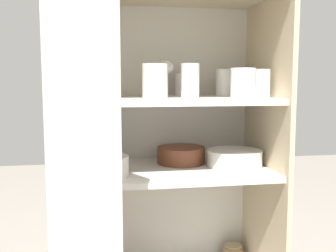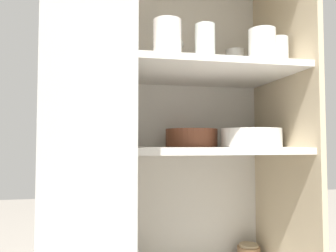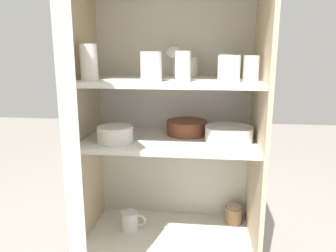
# 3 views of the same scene
# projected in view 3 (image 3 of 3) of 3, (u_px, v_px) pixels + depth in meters

# --- Properties ---
(cupboard_back_panel) EXTENTS (0.78, 0.02, 1.38)m
(cupboard_back_panel) POSITION_uv_depth(u_px,v_px,m) (174.00, 142.00, 1.66)
(cupboard_back_panel) COLOR silver
(cupboard_back_panel) RESTS_ON ground_plane
(cupboard_side_left) EXTENTS (0.02, 0.43, 1.38)m
(cupboard_side_left) POSITION_uv_depth(u_px,v_px,m) (86.00, 151.00, 1.50)
(cupboard_side_left) COLOR #CCB793
(cupboard_side_left) RESTS_ON ground_plane
(cupboard_side_right) EXTENTS (0.02, 0.43, 1.38)m
(cupboard_side_right) POSITION_uv_depth(u_px,v_px,m) (257.00, 157.00, 1.42)
(cupboard_side_right) COLOR #CCB793
(cupboard_side_right) RESTS_ON ground_plane
(shelf_board_lower) EXTENTS (0.75, 0.40, 0.02)m
(shelf_board_lower) POSITION_uv_depth(u_px,v_px,m) (169.00, 234.00, 1.55)
(shelf_board_lower) COLOR silver
(shelf_board_middle) EXTENTS (0.75, 0.40, 0.02)m
(shelf_board_middle) POSITION_uv_depth(u_px,v_px,m) (169.00, 141.00, 1.44)
(shelf_board_middle) COLOR silver
(shelf_board_upper) EXTENTS (0.75, 0.40, 0.02)m
(shelf_board_upper) POSITION_uv_depth(u_px,v_px,m) (169.00, 82.00, 1.38)
(shelf_board_upper) COLOR silver
(cupboard_door) EXTENTS (0.21, 0.34, 1.38)m
(cupboard_door) POSITION_uv_depth(u_px,v_px,m) (72.00, 186.00, 1.12)
(cupboard_door) COLOR silver
(cupboard_door) RESTS_ON ground_plane
(tumbler_glass_0) EXTENTS (0.08, 0.08, 0.12)m
(tumbler_glass_0) POSITION_uv_depth(u_px,v_px,m) (151.00, 67.00, 1.26)
(tumbler_glass_0) COLOR silver
(tumbler_glass_0) RESTS_ON shelf_board_upper
(tumbler_glass_1) EXTENTS (0.06, 0.06, 0.12)m
(tumbler_glass_1) POSITION_uv_depth(u_px,v_px,m) (183.00, 66.00, 1.26)
(tumbler_glass_1) COLOR white
(tumbler_glass_1) RESTS_ON shelf_board_upper
(tumbler_glass_2) EXTENTS (0.07, 0.07, 0.14)m
(tumbler_glass_2) POSITION_uv_depth(u_px,v_px,m) (89.00, 62.00, 1.32)
(tumbler_glass_2) COLOR silver
(tumbler_glass_2) RESTS_ON shelf_board_upper
(tumbler_glass_3) EXTENTS (0.08, 0.08, 0.10)m
(tumbler_glass_3) POSITION_uv_depth(u_px,v_px,m) (229.00, 69.00, 1.21)
(tumbler_glass_3) COLOR white
(tumbler_glass_3) RESTS_ON shelf_board_upper
(tumbler_glass_4) EXTENTS (0.06, 0.06, 0.09)m
(tumbler_glass_4) POSITION_uv_depth(u_px,v_px,m) (192.00, 67.00, 1.50)
(tumbler_glass_4) COLOR white
(tumbler_glass_4) RESTS_ON shelf_board_upper
(tumbler_glass_5) EXTENTS (0.07, 0.07, 0.11)m
(tumbler_glass_5) POSITION_uv_depth(u_px,v_px,m) (227.00, 66.00, 1.43)
(tumbler_glass_5) COLOR white
(tumbler_glass_5) RESTS_ON shelf_board_upper
(tumbler_glass_6) EXTENTS (0.06, 0.06, 0.10)m
(tumbler_glass_6) POSITION_uv_depth(u_px,v_px,m) (251.00, 69.00, 1.26)
(tumbler_glass_6) COLOR white
(tumbler_glass_6) RESTS_ON shelf_board_upper
(wine_glass_0) EXTENTS (0.07, 0.07, 0.14)m
(wine_glass_0) POSITION_uv_depth(u_px,v_px,m) (174.00, 54.00, 1.44)
(wine_glass_0) COLOR white
(wine_glass_0) RESTS_ON shelf_board_upper
(plate_stack_white) EXTENTS (0.20, 0.20, 0.06)m
(plate_stack_white) POSITION_uv_depth(u_px,v_px,m) (229.00, 134.00, 1.40)
(plate_stack_white) COLOR silver
(plate_stack_white) RESTS_ON shelf_board_middle
(mixing_bowl_large) EXTENTS (0.19, 0.19, 0.06)m
(mixing_bowl_large) POSITION_uv_depth(u_px,v_px,m) (187.00, 127.00, 1.51)
(mixing_bowl_large) COLOR brown
(mixing_bowl_large) RESTS_ON shelf_board_middle
(serving_bowl_small) EXTENTS (0.15, 0.15, 0.07)m
(serving_bowl_small) POSITION_uv_depth(u_px,v_px,m) (115.00, 134.00, 1.37)
(serving_bowl_small) COLOR silver
(serving_bowl_small) RESTS_ON shelf_board_middle
(coffee_mug_primary) EXTENTS (0.12, 0.08, 0.09)m
(coffee_mug_primary) POSITION_uv_depth(u_px,v_px,m) (130.00, 221.00, 1.57)
(coffee_mug_primary) COLOR white
(coffee_mug_primary) RESTS_ON shelf_board_lower
(storage_jar) EXTENTS (0.09, 0.09, 0.09)m
(storage_jar) POSITION_uv_depth(u_px,v_px,m) (234.00, 214.00, 1.63)
(storage_jar) COLOR #99704C
(storage_jar) RESTS_ON shelf_board_lower
(serving_spoon) EXTENTS (0.22, 0.04, 0.01)m
(serving_spoon) POSITION_uv_depth(u_px,v_px,m) (180.00, 227.00, 1.58)
(serving_spoon) COLOR silver
(serving_spoon) RESTS_ON shelf_board_lower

